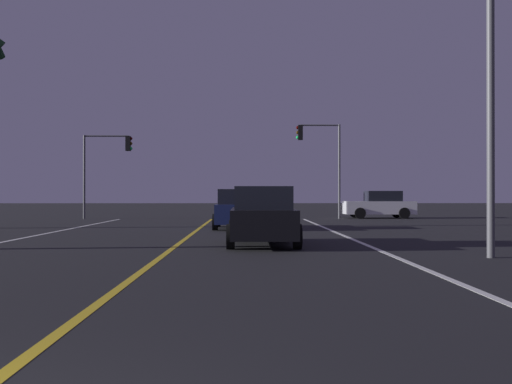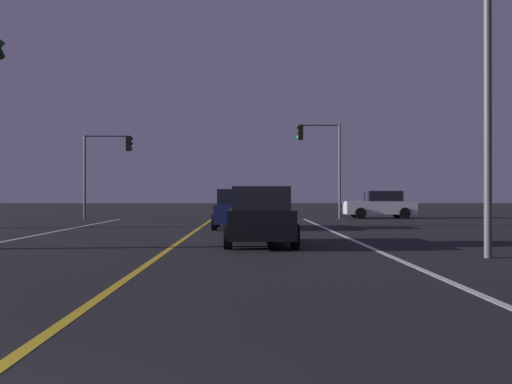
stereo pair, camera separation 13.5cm
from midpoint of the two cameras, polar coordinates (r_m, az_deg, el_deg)
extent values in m
cube|color=silver|center=(16.59, 11.32, -5.31)|extent=(0.16, 39.09, 0.01)
cube|color=gold|center=(16.35, -8.03, -5.39)|extent=(0.16, 39.09, 0.01)
cylinder|color=black|center=(18.76, -2.21, -3.70)|extent=(0.22, 0.68, 0.68)
cylinder|color=black|center=(18.81, 3.29, -3.69)|extent=(0.22, 0.68, 0.68)
cylinder|color=black|center=(16.07, -2.44, -4.28)|extent=(0.22, 0.68, 0.68)
cylinder|color=black|center=(16.12, 3.99, -4.27)|extent=(0.22, 0.68, 0.68)
cube|color=black|center=(17.40, 0.65, -2.92)|extent=(1.80, 4.30, 0.80)
cube|color=black|center=(17.13, 0.67, -0.55)|extent=(1.60, 2.10, 0.64)
cube|color=red|center=(15.29, -1.39, -2.91)|extent=(0.24, 0.08, 0.16)
cube|color=red|center=(15.33, 3.10, -2.90)|extent=(0.24, 0.08, 0.16)
cylinder|color=black|center=(27.32, -3.54, -2.62)|extent=(0.22, 0.68, 0.68)
cylinder|color=black|center=(27.30, 0.24, -2.62)|extent=(0.22, 0.68, 0.68)
cylinder|color=black|center=(24.63, -3.84, -2.88)|extent=(0.22, 0.68, 0.68)
cylinder|color=black|center=(24.60, 0.36, -2.88)|extent=(0.22, 0.68, 0.68)
cube|color=navy|center=(25.94, -1.70, -2.04)|extent=(1.80, 4.30, 0.80)
cube|color=black|center=(25.67, -1.70, -0.45)|extent=(1.60, 2.10, 0.64)
cube|color=red|center=(23.85, -3.21, -1.96)|extent=(0.24, 0.08, 0.16)
cube|color=red|center=(23.83, -0.33, -1.96)|extent=(0.24, 0.08, 0.16)
cylinder|color=black|center=(36.75, 10.06, -2.01)|extent=(0.68, 0.22, 0.68)
cylinder|color=black|center=(38.52, 9.55, -1.93)|extent=(0.68, 0.22, 0.68)
cylinder|color=black|center=(37.36, 14.13, -1.98)|extent=(0.68, 0.22, 0.68)
cylinder|color=black|center=(39.10, 13.45, -1.90)|extent=(0.68, 0.22, 0.68)
cube|color=silver|center=(37.90, 11.81, -1.47)|extent=(4.30, 1.80, 0.80)
cube|color=black|center=(37.95, 12.18, -0.38)|extent=(2.10, 1.60, 0.64)
cube|color=red|center=(37.83, 15.11, -1.32)|extent=(0.08, 0.24, 0.16)
cube|color=red|center=(38.99, 14.63, -1.29)|extent=(0.08, 0.24, 0.16)
cylinder|color=#4C4C51|center=(36.68, 8.11, 1.95)|extent=(0.14, 0.14, 5.75)
cylinder|color=#4C4C51|center=(36.73, 6.26, 6.37)|extent=(2.38, 0.10, 0.10)
cube|color=black|center=(36.55, 4.40, 5.69)|extent=(0.28, 0.36, 0.90)
sphere|color=#3A0605|center=(36.57, 4.15, 6.16)|extent=(0.20, 0.20, 0.20)
sphere|color=#3C2706|center=(36.54, 4.15, 5.69)|extent=(0.20, 0.20, 0.20)
sphere|color=#19E059|center=(36.51, 4.15, 5.23)|extent=(0.20, 0.20, 0.20)
cylinder|color=#4C4C51|center=(37.51, -15.95, 1.38)|extent=(0.14, 0.14, 5.07)
cylinder|color=#4C4C51|center=(37.34, -13.98, 5.21)|extent=(2.65, 0.10, 0.10)
cube|color=black|center=(37.03, -11.98, 4.56)|extent=(0.28, 0.36, 0.90)
sphere|color=#3A0605|center=(37.02, -11.73, 5.02)|extent=(0.20, 0.20, 0.20)
sphere|color=#3C2706|center=(37.00, -11.73, 4.56)|extent=(0.20, 0.20, 0.20)
sphere|color=#19E059|center=(36.97, -11.73, 4.10)|extent=(0.20, 0.20, 0.20)
cylinder|color=#4C4C51|center=(15.12, 21.51, 10.57)|extent=(0.18, 0.18, 8.61)
camera|label=1|loc=(0.07, -90.84, 0.00)|focal=41.85mm
camera|label=2|loc=(0.07, 89.16, 0.00)|focal=41.85mm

